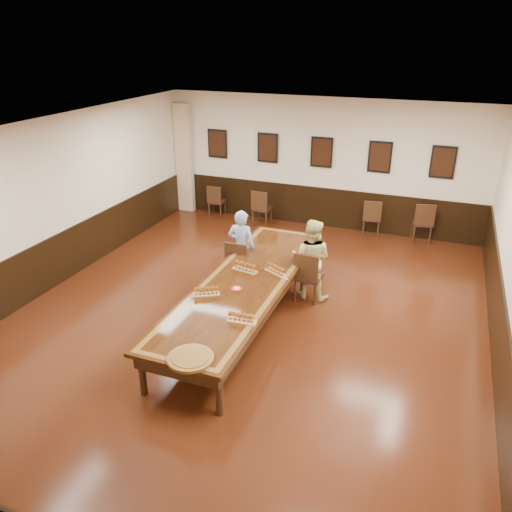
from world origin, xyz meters
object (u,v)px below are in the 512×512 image
at_px(spare_chair_a, 217,200).
at_px(carved_platter, 190,358).
at_px(person_man, 242,247).
at_px(conference_table, 245,288).
at_px(spare_chair_d, 422,221).
at_px(spare_chair_b, 262,207).
at_px(chair_woman, 309,275).
at_px(person_woman, 311,259).
at_px(spare_chair_c, 372,217).
at_px(chair_man, 240,262).

height_order(spare_chair_a, carved_platter, spare_chair_a).
relative_size(person_man, conference_table, 0.30).
relative_size(spare_chair_a, spare_chair_d, 0.89).
height_order(spare_chair_a, spare_chair_b, spare_chair_b).
bearing_deg(chair_woman, spare_chair_b, -55.58).
distance_m(spare_chair_b, person_man, 3.29).
distance_m(chair_woman, spare_chair_a, 5.04).
height_order(chair_woman, person_man, person_man).
bearing_deg(spare_chair_a, conference_table, 117.62).
bearing_deg(spare_chair_a, person_woman, 132.90).
bearing_deg(spare_chair_c, conference_table, 65.49).
xyz_separation_m(spare_chair_b, conference_table, (1.37, -4.48, 0.14)).
relative_size(spare_chair_a, spare_chair_b, 0.92).
bearing_deg(chair_man, spare_chair_d, -131.91).
distance_m(spare_chair_a, person_man, 4.00).
xyz_separation_m(chair_woman, spare_chair_c, (0.56, 3.70, -0.04)).
relative_size(spare_chair_a, conference_table, 0.17).
bearing_deg(person_woman, conference_table, 57.44).
bearing_deg(spare_chair_b, spare_chair_d, -173.74).
xyz_separation_m(spare_chair_d, carved_platter, (-2.38, -7.12, 0.29)).
height_order(person_woman, carved_platter, person_woman).
height_order(spare_chair_a, person_man, person_man).
xyz_separation_m(spare_chair_c, spare_chair_d, (1.18, 0.02, 0.03)).
height_order(spare_chair_c, carved_platter, spare_chair_c).
height_order(spare_chair_a, spare_chair_d, spare_chair_d).
bearing_deg(chair_man, chair_woman, 175.17).
bearing_deg(chair_man, spare_chair_a, -59.29).
height_order(chair_man, conference_table, chair_man).
bearing_deg(carved_platter, chair_man, 102.68).
distance_m(spare_chair_c, conference_table, 4.99).
bearing_deg(spare_chair_d, person_man, 36.54).
bearing_deg(spare_chair_a, person_man, 119.48).
bearing_deg(spare_chair_a, spare_chair_b, 169.36).
bearing_deg(spare_chair_d, carved_platter, 59.97).
distance_m(spare_chair_d, carved_platter, 7.51).
distance_m(spare_chair_a, spare_chair_d, 5.30).
relative_size(spare_chair_b, carved_platter, 1.22).
xyz_separation_m(chair_woman, carved_platter, (-0.63, -3.39, 0.28)).
bearing_deg(spare_chair_d, conference_table, 50.51).
height_order(person_woman, conference_table, person_woman).
distance_m(chair_woman, person_man, 1.46).
height_order(chair_man, person_man, person_man).
bearing_deg(spare_chair_d, person_woman, 52.76).
relative_size(spare_chair_b, person_man, 0.62).
height_order(spare_chair_c, conference_table, spare_chair_c).
bearing_deg(conference_table, chair_woman, 53.44).
distance_m(person_woman, carved_platter, 3.55).
bearing_deg(spare_chair_b, carved_platter, 104.16).
xyz_separation_m(person_man, conference_table, (0.61, -1.29, -0.14)).
bearing_deg(spare_chair_c, spare_chair_d, 172.59).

